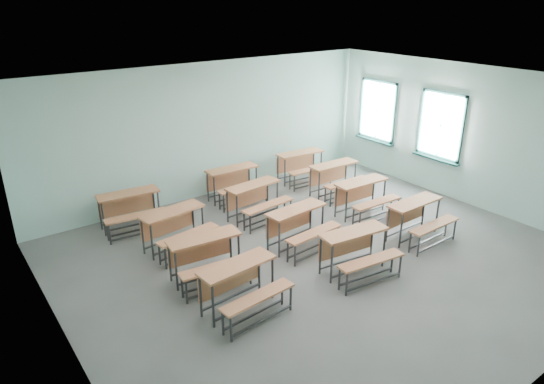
{
  "coord_description": "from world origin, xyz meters",
  "views": [
    {
      "loc": [
        -5.49,
        -5.88,
        4.61
      ],
      "look_at": [
        -0.25,
        1.2,
        1.0
      ],
      "focal_mm": 32.0,
      "sensor_mm": 36.0,
      "label": 1
    }
  ],
  "objects_px": {
    "desk_unit_r3c2": "(302,163)",
    "desk_unit_r0c0": "(242,281)",
    "desk_unit_r3c1": "(235,179)",
    "desk_unit_r3c0": "(131,206)",
    "desk_unit_r2c2": "(336,175)",
    "desk_unit_r1c0": "(207,253)",
    "desk_unit_r2c0": "(176,224)",
    "desk_unit_r0c2": "(418,215)",
    "desk_unit_r0c1": "(357,247)",
    "desk_unit_r2c1": "(256,197)",
    "desk_unit_r1c2": "(364,193)",
    "desk_unit_r1c1": "(300,222)"
  },
  "relations": [
    {
      "from": "desk_unit_r0c0",
      "to": "desk_unit_r1c1",
      "type": "bearing_deg",
      "value": 23.38
    },
    {
      "from": "desk_unit_r1c1",
      "to": "desk_unit_r1c2",
      "type": "distance_m",
      "value": 2.1
    },
    {
      "from": "desk_unit_r0c1",
      "to": "desk_unit_r2c0",
      "type": "bearing_deg",
      "value": 136.06
    },
    {
      "from": "desk_unit_r0c1",
      "to": "desk_unit_r1c1",
      "type": "bearing_deg",
      "value": 105.31
    },
    {
      "from": "desk_unit_r1c0",
      "to": "desk_unit_r2c2",
      "type": "distance_m",
      "value": 4.68
    },
    {
      "from": "desk_unit_r2c0",
      "to": "desk_unit_r3c2",
      "type": "height_order",
      "value": "same"
    },
    {
      "from": "desk_unit_r2c2",
      "to": "desk_unit_r3c1",
      "type": "bearing_deg",
      "value": 153.4
    },
    {
      "from": "desk_unit_r0c0",
      "to": "desk_unit_r3c1",
      "type": "height_order",
      "value": "same"
    },
    {
      "from": "desk_unit_r1c1",
      "to": "desk_unit_r1c2",
      "type": "bearing_deg",
      "value": 3.65
    },
    {
      "from": "desk_unit_r3c1",
      "to": "desk_unit_r3c0",
      "type": "bearing_deg",
      "value": -177.26
    },
    {
      "from": "desk_unit_r1c2",
      "to": "desk_unit_r2c2",
      "type": "height_order",
      "value": "same"
    },
    {
      "from": "desk_unit_r2c2",
      "to": "desk_unit_r3c1",
      "type": "relative_size",
      "value": 1.0
    },
    {
      "from": "desk_unit_r1c2",
      "to": "desk_unit_r2c1",
      "type": "xyz_separation_m",
      "value": [
        -2.03,
        1.27,
        0.0
      ]
    },
    {
      "from": "desk_unit_r0c0",
      "to": "desk_unit_r1c1",
      "type": "height_order",
      "value": "same"
    },
    {
      "from": "desk_unit_r2c1",
      "to": "desk_unit_r3c2",
      "type": "xyz_separation_m",
      "value": [
        2.27,
        1.16,
        0.0
      ]
    },
    {
      "from": "desk_unit_r1c2",
      "to": "desk_unit_r2c1",
      "type": "distance_m",
      "value": 2.39
    },
    {
      "from": "desk_unit_r3c0",
      "to": "desk_unit_r3c2",
      "type": "distance_m",
      "value": 4.65
    },
    {
      "from": "desk_unit_r0c2",
      "to": "desk_unit_r2c1",
      "type": "xyz_separation_m",
      "value": [
        -2.07,
        2.7,
        0.0
      ]
    },
    {
      "from": "desk_unit_r2c0",
      "to": "desk_unit_r2c2",
      "type": "xyz_separation_m",
      "value": [
        4.36,
        0.18,
        0.0
      ]
    },
    {
      "from": "desk_unit_r1c0",
      "to": "desk_unit_r1c1",
      "type": "bearing_deg",
      "value": 5.7
    },
    {
      "from": "desk_unit_r2c0",
      "to": "desk_unit_r3c1",
      "type": "bearing_deg",
      "value": 24.97
    },
    {
      "from": "desk_unit_r0c2",
      "to": "desk_unit_r3c1",
      "type": "xyz_separation_m",
      "value": [
        -1.88,
        3.86,
        0.0
      ]
    },
    {
      "from": "desk_unit_r1c2",
      "to": "desk_unit_r0c0",
      "type": "bearing_deg",
      "value": -159.52
    },
    {
      "from": "desk_unit_r2c0",
      "to": "desk_unit_r3c2",
      "type": "relative_size",
      "value": 1.02
    },
    {
      "from": "desk_unit_r2c0",
      "to": "desk_unit_r3c1",
      "type": "distance_m",
      "value": 2.6
    },
    {
      "from": "desk_unit_r3c2",
      "to": "desk_unit_r0c0",
      "type": "bearing_deg",
      "value": -134.27
    },
    {
      "from": "desk_unit_r0c1",
      "to": "desk_unit_r2c1",
      "type": "relative_size",
      "value": 1.02
    },
    {
      "from": "desk_unit_r1c1",
      "to": "desk_unit_r3c1",
      "type": "height_order",
      "value": "same"
    },
    {
      "from": "desk_unit_r1c1",
      "to": "desk_unit_r3c2",
      "type": "bearing_deg",
      "value": 45.33
    },
    {
      "from": "desk_unit_r0c2",
      "to": "desk_unit_r1c1",
      "type": "distance_m",
      "value": 2.41
    },
    {
      "from": "desk_unit_r1c1",
      "to": "desk_unit_r2c1",
      "type": "relative_size",
      "value": 0.99
    },
    {
      "from": "desk_unit_r3c2",
      "to": "desk_unit_r2c1",
      "type": "bearing_deg",
      "value": -148.19
    },
    {
      "from": "desk_unit_r1c1",
      "to": "desk_unit_r1c2",
      "type": "relative_size",
      "value": 1.02
    },
    {
      "from": "desk_unit_r1c0",
      "to": "desk_unit_r1c2",
      "type": "distance_m",
      "value": 4.12
    },
    {
      "from": "desk_unit_r3c0",
      "to": "desk_unit_r3c1",
      "type": "xyz_separation_m",
      "value": [
        2.57,
        0.02,
        0.0
      ]
    },
    {
      "from": "desk_unit_r0c1",
      "to": "desk_unit_r3c1",
      "type": "xyz_separation_m",
      "value": [
        0.06,
        4.07,
        0.0
      ]
    },
    {
      "from": "desk_unit_r0c1",
      "to": "desk_unit_r1c2",
      "type": "xyz_separation_m",
      "value": [
        1.9,
        1.63,
        0.0
      ]
    },
    {
      "from": "desk_unit_r2c0",
      "to": "desk_unit_r3c2",
      "type": "bearing_deg",
      "value": 10.58
    },
    {
      "from": "desk_unit_r2c0",
      "to": "desk_unit_r2c1",
      "type": "height_order",
      "value": "same"
    },
    {
      "from": "desk_unit_r0c1",
      "to": "desk_unit_r0c2",
      "type": "height_order",
      "value": "same"
    },
    {
      "from": "desk_unit_r3c0",
      "to": "desk_unit_r2c0",
      "type": "bearing_deg",
      "value": -68.73
    },
    {
      "from": "desk_unit_r0c0",
      "to": "desk_unit_r0c1",
      "type": "bearing_deg",
      "value": -11.37
    },
    {
      "from": "desk_unit_r1c1",
      "to": "desk_unit_r3c2",
      "type": "xyz_separation_m",
      "value": [
        2.32,
        2.71,
        0.0
      ]
    },
    {
      "from": "desk_unit_r1c1",
      "to": "desk_unit_r3c0",
      "type": "relative_size",
      "value": 0.98
    },
    {
      "from": "desk_unit_r1c0",
      "to": "desk_unit_r2c0",
      "type": "distance_m",
      "value": 1.32
    },
    {
      "from": "desk_unit_r3c2",
      "to": "desk_unit_r1c0",
      "type": "bearing_deg",
      "value": -143.5
    },
    {
      "from": "desk_unit_r0c0",
      "to": "desk_unit_r2c2",
      "type": "distance_m",
      "value": 5.14
    },
    {
      "from": "desk_unit_r1c0",
      "to": "desk_unit_r2c1",
      "type": "bearing_deg",
      "value": 42.71
    },
    {
      "from": "desk_unit_r0c1",
      "to": "desk_unit_r0c0",
      "type": "bearing_deg",
      "value": -179.62
    },
    {
      "from": "desk_unit_r0c2",
      "to": "desk_unit_r1c2",
      "type": "xyz_separation_m",
      "value": [
        -0.04,
        1.42,
        0.0
      ]
    }
  ]
}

